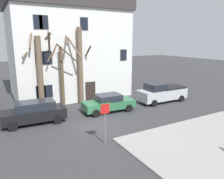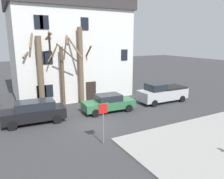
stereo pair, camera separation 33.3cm
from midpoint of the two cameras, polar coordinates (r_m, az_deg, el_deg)
The scene contains 9 objects.
ground_plane at distance 17.34m, azimuth -3.79°, elevation -8.87°, with size 120.00×120.00×0.00m, color #38383A.
building_main at distance 26.43m, azimuth -10.91°, elevation 11.13°, with size 12.93×9.04×11.30m.
tree_bare_mid at distance 21.07m, azimuth -17.89°, elevation 5.09°, with size 2.80×2.73×7.52m.
tree_bare_far at distance 21.39m, azimuth -12.58°, elevation 4.07°, with size 2.73×2.74×6.93m.
tree_bare_end at distance 22.00m, azimuth -7.91°, elevation 6.59°, with size 2.57×2.82×7.66m.
car_black_wagon at distance 18.13m, azimuth -19.24°, elevation -5.51°, with size 4.85×2.28×1.77m.
car_green_sedan at distance 19.87m, azimuth -0.43°, elevation -3.53°, with size 4.84×2.30×1.60m.
pickup_truck_silver at distance 23.46m, azimuth 13.49°, elevation -0.86°, with size 5.43×2.24×2.06m.
street_sign_pole at distance 13.42m, azimuth -1.62°, elevation -6.91°, with size 0.76×0.07×2.67m.
Camera 2 is at (-6.47, -14.78, 6.41)m, focal length 34.80 mm.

